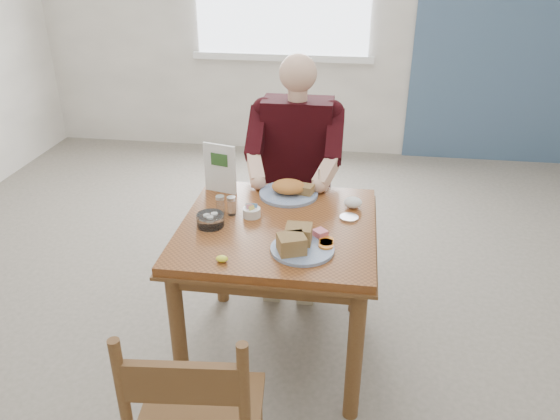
% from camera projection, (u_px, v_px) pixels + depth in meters
% --- Properties ---
extents(floor, '(6.00, 6.00, 0.00)m').
position_uv_depth(floor, '(278.00, 349.00, 2.88)').
color(floor, '#635D50').
rests_on(floor, ground).
extents(wall_back, '(5.50, 0.00, 5.50)m').
position_uv_depth(wall_back, '(327.00, 4.00, 4.90)').
color(wall_back, white).
rests_on(wall_back, ground).
extents(accent_panel, '(1.60, 0.02, 2.80)m').
position_uv_depth(accent_panel, '(513.00, 7.00, 4.68)').
color(accent_panel, '#405B78').
rests_on(accent_panel, ground).
extents(lemon_wedge, '(0.06, 0.05, 0.03)m').
position_uv_depth(lemon_wedge, '(222.00, 259.00, 2.24)').
color(lemon_wedge, '#FBFF35').
rests_on(lemon_wedge, table).
extents(napkin, '(0.11, 0.10, 0.06)m').
position_uv_depth(napkin, '(353.00, 203.00, 2.68)').
color(napkin, white).
rests_on(napkin, table).
extents(metal_dish, '(0.11, 0.11, 0.01)m').
position_uv_depth(metal_dish, '(349.00, 218.00, 2.59)').
color(metal_dish, silver).
rests_on(metal_dish, table).
extents(table, '(0.92, 0.92, 0.75)m').
position_uv_depth(table, '(278.00, 244.00, 2.59)').
color(table, brown).
rests_on(table, ground).
extents(chair_far, '(0.42, 0.42, 0.95)m').
position_uv_depth(chair_far, '(297.00, 202.00, 3.37)').
color(chair_far, brown).
rests_on(chair_far, ground).
extents(diner, '(0.53, 0.56, 1.39)m').
position_uv_depth(diner, '(296.00, 157.00, 3.14)').
color(diner, '#9D9176').
rests_on(diner, chair_far).
extents(near_plate, '(0.33, 0.33, 0.09)m').
position_uv_depth(near_plate, '(300.00, 243.00, 2.32)').
color(near_plate, white).
rests_on(near_plate, table).
extents(far_plate, '(0.37, 0.37, 0.08)m').
position_uv_depth(far_plate, '(290.00, 190.00, 2.81)').
color(far_plate, white).
rests_on(far_plate, table).
extents(caddy, '(0.10, 0.10, 0.06)m').
position_uv_depth(caddy, '(252.00, 212.00, 2.60)').
color(caddy, white).
rests_on(caddy, table).
extents(shakers, '(0.10, 0.05, 0.09)m').
position_uv_depth(shakers, '(226.00, 205.00, 2.61)').
color(shakers, white).
rests_on(shakers, table).
extents(creamer, '(0.15, 0.15, 0.06)m').
position_uv_depth(creamer, '(210.00, 220.00, 2.51)').
color(creamer, white).
rests_on(creamer, table).
extents(menu, '(0.18, 0.06, 0.26)m').
position_uv_depth(menu, '(220.00, 168.00, 2.80)').
color(menu, white).
rests_on(menu, table).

